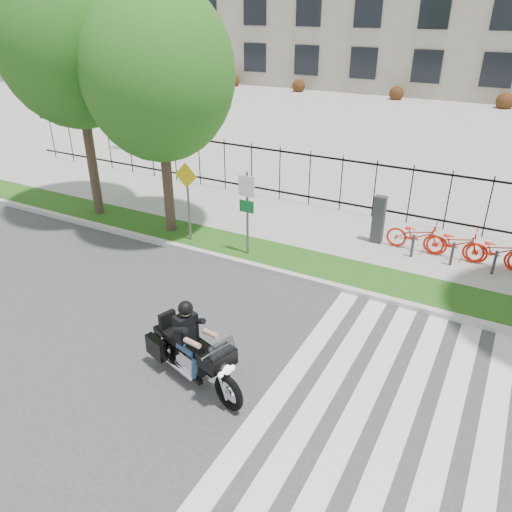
% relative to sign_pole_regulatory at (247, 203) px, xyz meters
% --- Properties ---
extents(ground, '(120.00, 120.00, 0.00)m').
position_rel_sign_pole_regulatory_xyz_m(ground, '(1.19, -4.58, -1.74)').
color(ground, '#39393C').
rests_on(ground, ground).
extents(curb, '(60.00, 0.20, 0.15)m').
position_rel_sign_pole_regulatory_xyz_m(curb, '(1.19, -0.48, -1.66)').
color(curb, '#BBB9B0').
rests_on(curb, ground).
extents(grass_verge, '(60.00, 1.50, 0.15)m').
position_rel_sign_pole_regulatory_xyz_m(grass_verge, '(1.19, 0.37, -1.66)').
color(grass_verge, '#1A4C13').
rests_on(grass_verge, ground).
extents(sidewalk, '(60.00, 3.50, 0.15)m').
position_rel_sign_pole_regulatory_xyz_m(sidewalk, '(1.19, 2.87, -1.66)').
color(sidewalk, '#9F9E95').
rests_on(sidewalk, ground).
extents(plaza, '(80.00, 34.00, 0.10)m').
position_rel_sign_pole_regulatory_xyz_m(plaza, '(1.19, 20.42, -1.69)').
color(plaza, '#9F9E95').
rests_on(plaza, ground).
extents(crosswalk_stripes, '(5.70, 8.00, 0.01)m').
position_rel_sign_pole_regulatory_xyz_m(crosswalk_stripes, '(6.01, -4.58, -1.73)').
color(crosswalk_stripes, silver).
rests_on(crosswalk_stripes, ground).
extents(iron_fence, '(30.00, 0.06, 2.00)m').
position_rel_sign_pole_regulatory_xyz_m(iron_fence, '(1.19, 4.62, -0.59)').
color(iron_fence, black).
rests_on(iron_fence, sidewalk).
extents(lamp_post_left, '(1.06, 0.70, 4.25)m').
position_rel_sign_pole_regulatory_xyz_m(lamp_post_left, '(-10.81, 7.42, 1.47)').
color(lamp_post_left, black).
rests_on(lamp_post_left, ground).
extents(street_tree_0, '(4.78, 4.78, 8.48)m').
position_rel_sign_pole_regulatory_xyz_m(street_tree_0, '(-6.27, 0.37, 4.13)').
color(street_tree_0, '#37281E').
rests_on(street_tree_0, grass_verge).
extents(street_tree_1, '(4.42, 4.42, 7.41)m').
position_rel_sign_pole_regulatory_xyz_m(street_tree_1, '(-3.08, 0.37, 3.27)').
color(street_tree_1, '#37281E').
rests_on(street_tree_1, grass_verge).
extents(sign_pole_regulatory, '(0.50, 0.09, 2.50)m').
position_rel_sign_pole_regulatory_xyz_m(sign_pole_regulatory, '(0.00, 0.00, 0.00)').
color(sign_pole_regulatory, '#59595B').
rests_on(sign_pole_regulatory, grass_verge).
extents(sign_pole_warning, '(0.78, 0.09, 2.49)m').
position_rel_sign_pole_regulatory_xyz_m(sign_pole_warning, '(-2.06, 0.00, 0.00)').
color(sign_pole_warning, '#59595B').
rests_on(sign_pole_warning, grass_verge).
extents(motorcycle_rider, '(2.71, 1.31, 2.16)m').
position_rel_sign_pole_regulatory_xyz_m(motorcycle_rider, '(1.74, -5.23, -1.02)').
color(motorcycle_rider, black).
rests_on(motorcycle_rider, ground).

